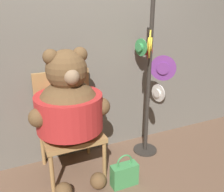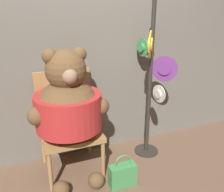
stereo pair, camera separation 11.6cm
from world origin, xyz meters
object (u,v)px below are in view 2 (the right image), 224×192
object	(u,v)px
hat_display_rack	(152,81)
handbag_on_ground	(123,175)
chair	(68,120)
teddy_bear	(68,107)

from	to	relation	value
hat_display_rack	handbag_on_ground	xyz separation A→B (m)	(-0.51, -0.41, -0.77)
chair	hat_display_rack	bearing A→B (deg)	-6.93
teddy_bear	hat_display_rack	distance (m)	0.94
hat_display_rack	teddy_bear	bearing A→B (deg)	-175.08
handbag_on_ground	teddy_bear	bearing A→B (deg)	141.27
chair	hat_display_rack	distance (m)	0.98
chair	handbag_on_ground	xyz separation A→B (m)	(0.39, -0.52, -0.42)
chair	handbag_on_ground	size ratio (longest dim) A/B	3.01
handbag_on_ground	hat_display_rack	bearing A→B (deg)	38.92
chair	handbag_on_ground	world-z (taller)	chair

